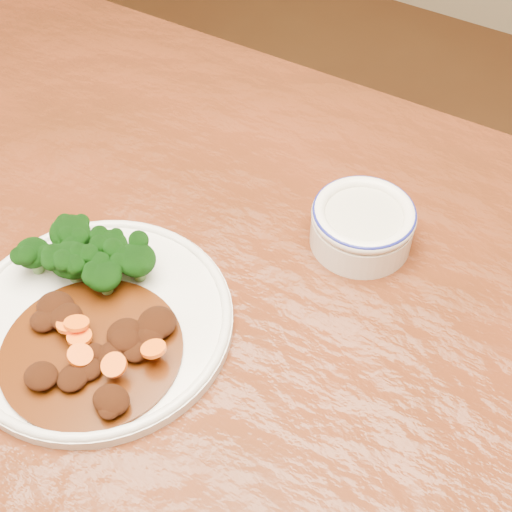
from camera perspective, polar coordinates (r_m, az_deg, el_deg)
The scene contains 5 objects.
dining_table at distance 0.82m, azimuth -2.77°, elevation -8.12°, with size 1.52×0.93×0.75m.
dinner_plate at distance 0.76m, azimuth -12.57°, elevation -5.03°, with size 0.28×0.28×0.02m.
broccoli_florets at distance 0.77m, azimuth -13.52°, elevation 0.09°, with size 0.14×0.09×0.05m.
mince_stew at distance 0.72m, azimuth -12.71°, elevation -7.00°, with size 0.18×0.18×0.03m.
dip_bowl at distance 0.81m, azimuth 8.51°, elevation 2.56°, with size 0.12×0.12×0.05m.
Camera 1 is at (0.27, -0.36, 1.35)m, focal length 50.00 mm.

